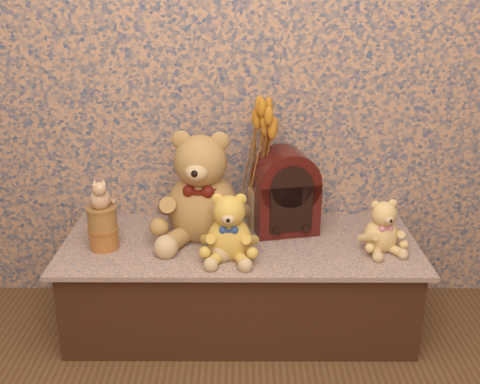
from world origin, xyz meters
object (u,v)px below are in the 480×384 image
at_px(cathedral_radio, 285,191).
at_px(ceramic_vase, 260,208).
at_px(teddy_large, 202,181).
at_px(cat_figurine, 100,192).
at_px(teddy_small, 382,223).
at_px(biscuit_tin_lower, 104,238).
at_px(teddy_medium, 229,223).

xyz_separation_m(cathedral_radio, ceramic_vase, (-0.10, 0.03, -0.09)).
bearing_deg(ceramic_vase, teddy_large, -159.06).
height_order(ceramic_vase, cat_figurine, cat_figurine).
bearing_deg(teddy_large, cat_figurine, -157.09).
bearing_deg(teddy_small, biscuit_tin_lower, 166.39).
distance_m(teddy_large, cathedral_radio, 0.36).
xyz_separation_m(teddy_small, biscuit_tin_lower, (-1.12, 0.01, -0.07)).
distance_m(cathedral_radio, biscuit_tin_lower, 0.78).
bearing_deg(teddy_large, cathedral_radio, 16.76).
xyz_separation_m(teddy_large, teddy_small, (0.72, -0.13, -0.13)).
xyz_separation_m(teddy_large, teddy_medium, (0.12, -0.19, -0.10)).
height_order(cathedral_radio, ceramic_vase, cathedral_radio).
bearing_deg(biscuit_tin_lower, teddy_medium, -8.07).
height_order(teddy_small, cat_figurine, cat_figurine).
distance_m(teddy_medium, cat_figurine, 0.52).
relative_size(cathedral_radio, cat_figurine, 2.77).
bearing_deg(biscuit_tin_lower, teddy_small, -0.56).
distance_m(cathedral_radio, ceramic_vase, 0.14).
bearing_deg(biscuit_tin_lower, cathedral_radio, 13.48).
relative_size(teddy_small, ceramic_vase, 1.29).
distance_m(teddy_small, cat_figurine, 1.12).
bearing_deg(teddy_small, teddy_large, 157.01).
height_order(teddy_medium, cathedral_radio, cathedral_radio).
xyz_separation_m(teddy_medium, cathedral_radio, (0.23, 0.25, 0.04)).
distance_m(teddy_medium, teddy_small, 0.61).
relative_size(ceramic_vase, cat_figurine, 1.37).
height_order(ceramic_vase, biscuit_tin_lower, ceramic_vase).
distance_m(teddy_small, ceramic_vase, 0.53).
relative_size(teddy_large, biscuit_tin_lower, 4.15).
relative_size(teddy_large, ceramic_vase, 2.75).
xyz_separation_m(ceramic_vase, biscuit_tin_lower, (-0.64, -0.21, -0.05)).
relative_size(teddy_medium, biscuit_tin_lower, 2.40).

